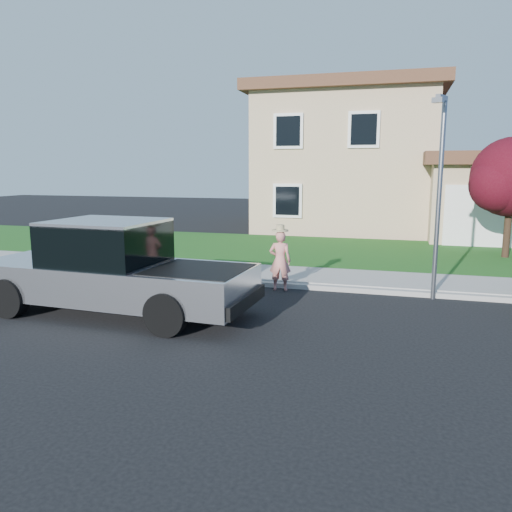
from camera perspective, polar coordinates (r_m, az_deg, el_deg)
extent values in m
plane|color=black|center=(10.01, 0.68, -7.43)|extent=(80.00, 80.00, 0.00)
cube|color=gray|center=(12.56, 8.59, -3.66)|extent=(40.00, 0.20, 0.12)
cube|color=gray|center=(13.62, 9.18, -2.54)|extent=(40.00, 2.00, 0.15)
cube|color=#164D17|center=(18.02, 10.87, 0.37)|extent=(40.00, 7.00, 0.10)
cube|color=tan|center=(26.34, 10.57, 10.22)|extent=(8.00, 9.00, 6.40)
cube|color=tan|center=(23.60, 25.70, 5.58)|extent=(5.50, 6.00, 3.20)
cube|color=white|center=(20.67, 27.02, 4.02)|extent=(4.60, 0.12, 2.30)
cube|color=#4C2D1E|center=(26.59, 10.81, 17.56)|extent=(8.80, 9.80, 0.50)
cube|color=#4C2D1E|center=(23.57, 26.04, 9.94)|extent=(6.20, 6.80, 0.50)
cube|color=white|center=(22.23, 3.71, 14.06)|extent=(1.30, 0.10, 1.50)
cube|color=white|center=(21.78, 12.22, 13.95)|extent=(1.30, 0.10, 1.50)
cube|color=black|center=(22.22, 3.63, 6.32)|extent=(1.30, 0.10, 1.50)
cylinder|color=black|center=(11.33, -26.34, -4.29)|extent=(0.82, 0.35, 0.81)
cylinder|color=black|center=(12.66, -20.41, -2.47)|extent=(0.82, 0.35, 0.81)
cylinder|color=black|center=(9.18, -10.20, -6.55)|extent=(0.82, 0.35, 0.81)
cylinder|color=black|center=(10.79, -5.41, -3.96)|extent=(0.82, 0.35, 0.81)
cube|color=#BBBCC2|center=(10.76, -15.88, -2.73)|extent=(5.86, 2.32, 0.73)
cube|color=black|center=(10.71, -16.74, 1.35)|extent=(2.22, 1.99, 0.86)
cube|color=#BBBCC2|center=(10.66, -16.86, 3.72)|extent=(2.22, 1.99, 0.08)
cube|color=black|center=(9.74, -6.63, -1.65)|extent=(1.91, 1.81, 0.06)
cube|color=black|center=(12.66, -26.76, -2.22)|extent=(0.22, 1.92, 0.40)
cube|color=black|center=(9.49, -1.14, -5.22)|extent=(0.22, 1.92, 0.25)
cube|color=black|center=(12.07, -16.84, 1.78)|extent=(0.13, 0.23, 0.18)
imported|color=tan|center=(12.34, 2.77, -0.54)|extent=(0.57, 0.41, 1.49)
cylinder|color=tan|center=(12.22, 2.80, 2.99)|extent=(0.40, 0.40, 0.04)
cylinder|color=tan|center=(12.21, 2.80, 3.27)|extent=(0.20, 0.20, 0.14)
cylinder|color=black|center=(18.37, 26.78, 2.63)|extent=(0.22, 0.22, 1.79)
sphere|color=#440E18|center=(18.26, 27.20, 8.03)|extent=(2.57, 2.57, 2.57)
sphere|color=#440E18|center=(17.86, 25.94, 7.39)|extent=(1.79, 1.79, 1.79)
cylinder|color=slate|center=(12.03, 20.15, 5.79)|extent=(0.11, 0.11, 4.49)
cube|color=slate|center=(11.89, 20.46, 16.59)|extent=(0.29, 0.50, 0.11)
cube|color=slate|center=(11.67, 20.09, 16.39)|extent=(0.27, 0.23, 0.11)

